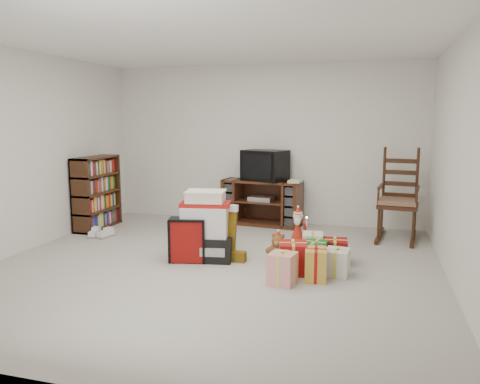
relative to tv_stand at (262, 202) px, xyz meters
name	(u,v)px	position (x,y,z in m)	size (l,w,h in m)	color
room	(211,156)	(-0.04, -2.25, 0.90)	(5.01, 5.01, 2.51)	beige
tv_stand	(262,202)	(0.00, 0.00, 0.00)	(1.27, 0.57, 0.70)	#4D2716
bookshelf	(97,194)	(-2.36, -0.92, 0.17)	(0.30, 0.89, 1.09)	#3D2010
rocking_chair	(397,207)	(2.01, -0.31, 0.09)	(0.62, 0.92, 1.31)	#3D2010
gift_pile	(206,230)	(-0.21, -1.96, 0.00)	(0.71, 0.56, 0.80)	black
red_suitcase	(188,240)	(-0.38, -2.14, -0.09)	(0.43, 0.30, 0.61)	maroon
stocking	(226,232)	(0.03, -1.93, -0.02)	(0.31, 0.13, 0.67)	#0D7C13
teddy_bear	(278,249)	(0.63, -1.84, -0.21)	(0.22, 0.20, 0.33)	brown
santa_figurine	(298,231)	(0.75, -1.15, -0.15)	(0.26, 0.25, 0.53)	#B32413
mrs_claus_figurine	(219,230)	(-0.26, -1.34, -0.15)	(0.26, 0.25, 0.54)	#B32413
sneaker_pair	(100,234)	(-2.01, -1.42, -0.31)	(0.33, 0.28, 0.09)	white
gift_cluster	(313,259)	(1.08, -2.09, -0.22)	(0.79, 1.15, 0.27)	#A21512
crt_television	(265,165)	(0.04, 0.01, 0.59)	(0.76, 0.66, 0.47)	black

